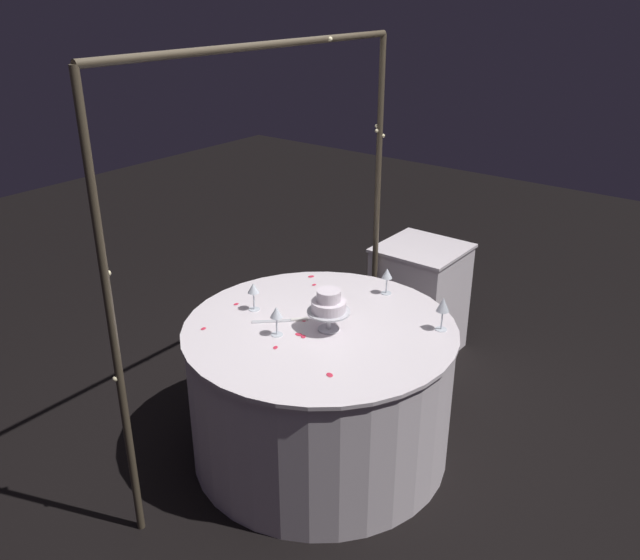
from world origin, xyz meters
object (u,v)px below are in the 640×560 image
at_px(wine_glass_0, 253,290).
at_px(wine_glass_2, 387,275).
at_px(wine_glass_1, 276,314).
at_px(tiered_cake, 328,305).
at_px(side_table, 419,299).
at_px(wine_glass_3, 443,306).
at_px(main_table, 320,390).
at_px(cake_knife, 284,321).
at_px(decorative_arch, 270,197).

height_order(wine_glass_0, wine_glass_2, wine_glass_0).
bearing_deg(wine_glass_0, wine_glass_1, -115.76).
bearing_deg(wine_glass_2, tiered_cake, -179.82).
bearing_deg(wine_glass_0, tiered_cake, -82.08).
height_order(side_table, wine_glass_0, wine_glass_0).
distance_m(wine_glass_2, wine_glass_3, 0.49).
bearing_deg(wine_glass_3, side_table, 34.40).
bearing_deg(main_table, tiered_cake, -92.68).
relative_size(tiered_cake, wine_glass_1, 1.42).
distance_m(tiered_cake, wine_glass_0, 0.46).
distance_m(side_table, cake_knife, 1.42).
xyz_separation_m(main_table, wine_glass_0, (-0.07, 0.40, 0.51)).
relative_size(main_table, wine_glass_1, 9.12).
distance_m(tiered_cake, wine_glass_2, 0.55).
height_order(wine_glass_0, wine_glass_3, wine_glass_3).
bearing_deg(wine_glass_1, main_table, -30.09).
relative_size(decorative_arch, side_table, 2.75).
bearing_deg(cake_knife, side_table, -2.00).
distance_m(main_table, side_table, 1.30).
xyz_separation_m(side_table, wine_glass_1, (-1.50, -0.02, 0.50)).
distance_m(decorative_arch, wine_glass_3, 1.03).
relative_size(wine_glass_2, cake_knife, 0.67).
distance_m(side_table, tiered_cake, 1.41).
relative_size(side_table, wine_glass_1, 5.01).
bearing_deg(side_table, decorative_arch, 172.15).
height_order(decorative_arch, side_table, decorative_arch).
height_order(decorative_arch, wine_glass_3, decorative_arch).
xyz_separation_m(wine_glass_2, wine_glass_3, (-0.19, -0.45, 0.02)).
bearing_deg(wine_glass_0, wine_glass_3, -65.23).
bearing_deg(cake_knife, decorative_arch, 62.33).
bearing_deg(decorative_arch, wine_glass_1, -135.22).
xyz_separation_m(tiered_cake, cake_knife, (-0.07, 0.24, -0.14)).
bearing_deg(wine_glass_3, decorative_arch, 113.23).
distance_m(decorative_arch, tiered_cake, 0.62).
bearing_deg(wine_glass_2, wine_glass_3, -113.02).
relative_size(side_table, tiered_cake, 3.53).
bearing_deg(tiered_cake, side_table, 8.45).
height_order(main_table, side_table, side_table).
bearing_deg(main_table, wine_glass_2, -5.58).
height_order(decorative_arch, wine_glass_0, decorative_arch).
bearing_deg(decorative_arch, side_table, -7.85).
bearing_deg(wine_glass_0, wine_glass_2, -36.50).
relative_size(tiered_cake, wine_glass_0, 1.41).
xyz_separation_m(decorative_arch, main_table, (0.00, -0.32, -1.02)).
bearing_deg(main_table, side_table, 6.07).
xyz_separation_m(wine_glass_1, cake_knife, (0.13, 0.07, -0.11)).
height_order(main_table, wine_glass_3, wine_glass_3).
xyz_separation_m(side_table, cake_knife, (-1.37, 0.05, 0.39)).
bearing_deg(main_table, wine_glass_0, 99.36).
distance_m(wine_glass_1, wine_glass_2, 0.77).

